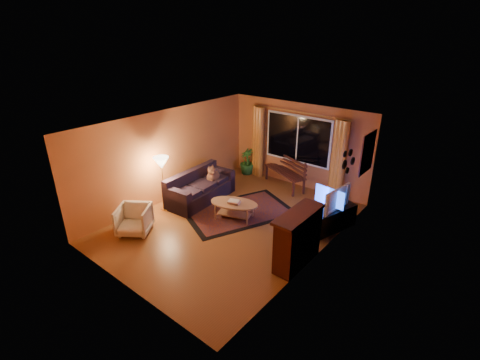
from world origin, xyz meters
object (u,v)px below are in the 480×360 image
Objects in this scene: bench at (284,179)px; armchair at (134,218)px; floor_lamp at (163,184)px; sofa at (201,186)px; tv_console at (331,219)px; coffee_table at (234,210)px.

armchair is at bearing -83.38° from bench.
floor_lamp is (-1.64, -3.24, 0.50)m from bench.
floor_lamp is at bearing 70.57° from armchair.
bench is 0.77× the size of sofa.
bench is 3.66m from floor_lamp.
tv_console is (3.83, 1.84, -0.46)m from floor_lamp.
sofa is at bearing -96.98° from bench.
armchair reaches higher than tv_console.
bench is 2.12× the size of armchair.
tv_console is (3.48, 0.85, -0.14)m from sofa.
armchair is at bearing -94.30° from sofa.
sofa reaches higher than bench.
armchair is 4.62m from tv_console.
floor_lamp is at bearing -93.82° from bench.
armchair is 0.56× the size of tv_console.
sofa is 1.39× the size of floor_lamp.
floor_lamp is at bearing -155.18° from coffee_table.
sofa is 2.17m from armchair.
floor_lamp is at bearing -137.86° from tv_console.
sofa is at bearing 70.99° from floor_lamp.
armchair is at bearing -122.64° from tv_console.
floor_lamp is 1.95m from coffee_table.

